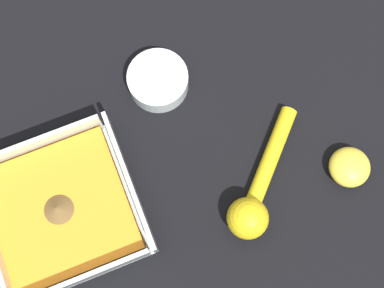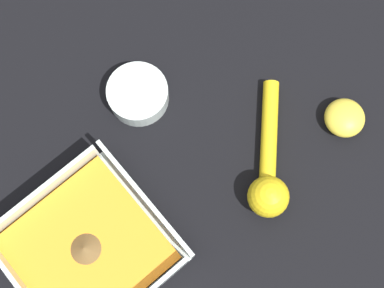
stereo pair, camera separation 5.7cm
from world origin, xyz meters
name	(u,v)px [view 1 (the left image)]	position (x,y,z in m)	size (l,w,h in m)	color
ground_plane	(63,206)	(0.00, 0.00, 0.00)	(4.00, 4.00, 0.00)	black
square_dish	(65,210)	(-0.01, 0.00, 0.02)	(0.20, 0.20, 0.06)	silver
spice_bowl	(158,81)	(0.12, -0.19, 0.02)	(0.09, 0.09, 0.03)	silver
lemon_squeezer	(255,199)	(-0.09, -0.25, 0.02)	(0.16, 0.16, 0.06)	yellow
lemon_half	(350,167)	(-0.10, -0.39, 0.02)	(0.06, 0.06, 0.03)	yellow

